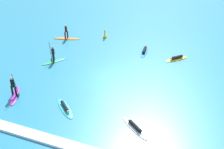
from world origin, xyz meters
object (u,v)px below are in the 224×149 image
Objects in this scene: surfer_on_orange_board at (66,36)px; surfer_on_white_board at (135,127)px; surfer_on_teal_board at (65,108)px; surfer_on_green_board at (53,58)px; marker_buoy at (105,36)px; surfer_on_purple_board at (14,91)px; surfer_on_blue_board at (144,51)px; surfer_on_yellow_board at (176,58)px.

surfer_on_orange_board reaches higher than surfer_on_white_board.
surfer_on_teal_board is 1.04× the size of surfer_on_green_board.
marker_buoy is (2.52, 7.97, -0.30)m from surfer_on_green_board.
surfer_on_purple_board reaches higher than surfer_on_orange_board.
surfer_on_white_board is 17.41m from marker_buoy.
surfer_on_green_board reaches higher than surfer_on_blue_board.
surfer_on_teal_board is 5.02m from surfer_on_purple_board.
surfer_on_purple_board reaches higher than surfer_on_green_board.
surfer_on_yellow_board reaches higher than surfer_on_blue_board.
surfer_on_teal_board is at bearing 13.99° from surfer_on_yellow_board.
surfer_on_orange_board is 1.33× the size of surfer_on_yellow_board.
surfer_on_purple_board is at bearing 33.75° from surfer_on_green_board.
surfer_on_blue_board is at bearing -19.79° from marker_buoy.
surfer_on_teal_board is 13.99m from surfer_on_yellow_board.
surfer_on_orange_board is 1.17× the size of surfer_on_white_board.
surfer_on_purple_board is 15.08m from surfer_on_blue_board.
surfer_on_purple_board reaches higher than surfer_on_yellow_board.
surfer_on_green_board is at bearing -107.55° from marker_buoy.
surfer_on_purple_board is (-11.03, 0.20, 0.42)m from surfer_on_white_board.
surfer_on_purple_board is 6.87m from surfer_on_green_board.
surfer_on_white_board is at bearing 39.52° from surfer_on_yellow_board.
marker_buoy is at bearing 144.59° from surfer_on_purple_board.
surfer_on_teal_board is 6.03m from surfer_on_white_board.
surfer_on_purple_board is at bearing 82.28° from surfer_on_orange_board.
surfer_on_green_board reaches higher than marker_buoy.
surfer_on_blue_board is at bearing 118.45° from surfer_on_teal_board.
surfer_on_yellow_board is 2.03× the size of marker_buoy.
surfer_on_orange_board is 10.05m from surfer_on_blue_board.
surfer_on_yellow_board is at bearing 145.63° from surfer_on_green_board.
surfer_on_teal_board is 1.11× the size of surfer_on_yellow_board.
surfer_on_purple_board is at bearing -98.64° from marker_buoy.
surfer_on_orange_board is at bearing -49.43° from surfer_on_yellow_board.
surfer_on_teal_board is at bearing 68.99° from surfer_on_green_board.
surfer_on_blue_board is (8.01, 12.76, -0.38)m from surfer_on_purple_board.
surfer_on_blue_board reaches higher than surfer_on_white_board.
surfer_on_purple_board reaches higher than surfer_on_white_board.
surfer_on_orange_board is at bearing 162.30° from surfer_on_purple_board.
surfer_on_green_board is 10.17m from surfer_on_blue_board.
surfer_on_green_board is at bearing 118.08° from surfer_on_blue_board.
surfer_on_blue_board is 6.12m from marker_buoy.
surfer_on_orange_board reaches higher than surfer_on_blue_board.
surfer_on_green_board is (-12.01, -5.37, 0.36)m from surfer_on_yellow_board.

